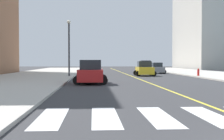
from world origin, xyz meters
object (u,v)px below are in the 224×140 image
at_px(fire_hydrant, 198,72).
at_px(car_blue_third, 145,66).
at_px(car_red_fourth, 91,73).
at_px(street_lamp, 69,43).
at_px(car_gray_nearest, 157,68).
at_px(car_yellow_second, 144,69).

bearing_deg(fire_hydrant, car_blue_third, 97.46).
relative_size(car_red_fourth, fire_hydrant, 5.08).
bearing_deg(street_lamp, car_blue_third, 58.77).
distance_m(car_red_fourth, street_lamp, 11.49).
bearing_deg(fire_hydrant, street_lamp, 178.97).
height_order(car_red_fourth, fire_hydrant, car_red_fourth).
distance_m(car_gray_nearest, car_red_fourth, 23.76).
height_order(car_blue_third, fire_hydrant, car_blue_third).
height_order(car_blue_third, car_red_fourth, car_blue_third).
relative_size(car_red_fourth, street_lamp, 0.68).
bearing_deg(car_red_fourth, car_yellow_second, 64.75).
relative_size(car_blue_third, car_red_fourth, 1.03).
height_order(car_blue_third, street_lamp, street_lamp).
bearing_deg(car_blue_third, car_gray_nearest, 91.93).
bearing_deg(car_gray_nearest, street_lamp, 40.34).
relative_size(car_gray_nearest, car_yellow_second, 0.89).
bearing_deg(car_red_fourth, street_lamp, 105.19).
xyz_separation_m(car_gray_nearest, car_blue_third, (-0.06, 10.30, 0.17)).
xyz_separation_m(car_blue_third, car_red_fourth, (-10.11, -31.77, -0.03)).
relative_size(car_yellow_second, street_lamp, 0.65).
bearing_deg(fire_hydrant, car_red_fourth, -141.02).
distance_m(car_gray_nearest, street_lamp, 17.05).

